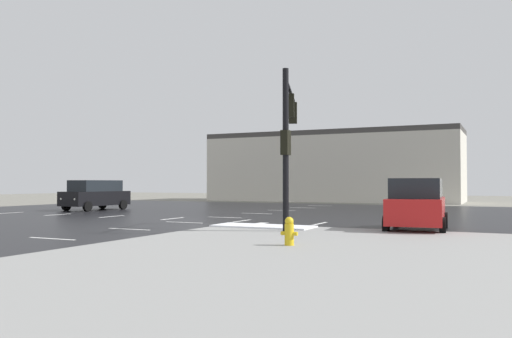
% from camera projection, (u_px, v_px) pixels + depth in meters
% --- Properties ---
extents(ground_plane, '(120.00, 120.00, 0.00)m').
position_uv_depth(ground_plane, '(206.00, 220.00, 26.75)').
color(ground_plane, slate).
extents(road_asphalt, '(44.00, 44.00, 0.02)m').
position_uv_depth(road_asphalt, '(206.00, 220.00, 26.75)').
color(road_asphalt, black).
rests_on(road_asphalt, ground_plane).
extents(sidewalk_corner, '(18.00, 18.00, 0.14)m').
position_uv_depth(sidewalk_corner, '(414.00, 272.00, 10.78)').
color(sidewalk_corner, gray).
rests_on(sidewalk_corner, ground_plane).
extents(snow_strip_curbside, '(4.00, 1.60, 0.06)m').
position_uv_depth(snow_strip_curbside, '(263.00, 226.00, 21.00)').
color(snow_strip_curbside, white).
rests_on(snow_strip_curbside, sidewalk_corner).
extents(lane_markings, '(36.15, 36.15, 0.01)m').
position_uv_depth(lane_markings, '(213.00, 222.00, 24.99)').
color(lane_markings, silver).
rests_on(lane_markings, road_asphalt).
extents(traffic_signal_mast, '(1.79, 5.06, 5.91)m').
position_uv_depth(traffic_signal_mast, '(288.00, 126.00, 20.73)').
color(traffic_signal_mast, black).
rests_on(traffic_signal_mast, sidewalk_corner).
extents(fire_hydrant, '(0.48, 0.26, 0.79)m').
position_uv_depth(fire_hydrant, '(289.00, 231.00, 14.84)').
color(fire_hydrant, gold).
rests_on(fire_hydrant, sidewalk_corner).
extents(strip_building_background, '(25.11, 8.00, 7.00)m').
position_uv_depth(strip_building_background, '(333.00, 167.00, 54.43)').
color(strip_building_background, beige).
rests_on(strip_building_background, ground_plane).
extents(suv_black, '(2.42, 4.93, 2.03)m').
position_uv_depth(suv_black, '(95.00, 194.00, 36.26)').
color(suv_black, black).
rests_on(suv_black, road_asphalt).
extents(suv_red, '(2.47, 4.95, 2.03)m').
position_uv_depth(suv_red, '(417.00, 203.00, 20.57)').
color(suv_red, '#B21919').
rests_on(suv_red, road_asphalt).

